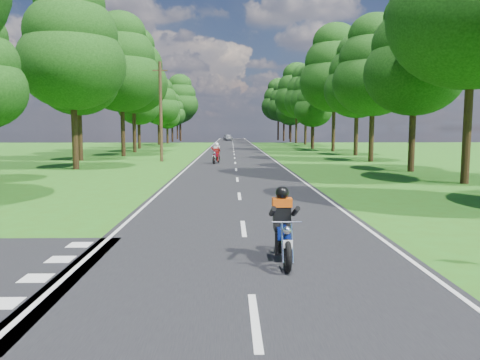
{
  "coord_description": "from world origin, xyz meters",
  "views": [
    {
      "loc": [
        -0.33,
        -10.23,
        2.67
      ],
      "look_at": [
        -0.05,
        4.0,
        1.1
      ],
      "focal_mm": 35.0,
      "sensor_mm": 36.0,
      "label": 1
    }
  ],
  "objects": [
    {
      "name": "ground",
      "position": [
        0.0,
        0.0,
        0.0
      ],
      "size": [
        160.0,
        160.0,
        0.0
      ],
      "primitive_type": "plane",
      "color": "#2E6016",
      "rests_on": "ground"
    },
    {
      "name": "rider_near_blue",
      "position": [
        0.71,
        -1.08,
        0.77
      ],
      "size": [
        0.6,
        1.8,
        1.5
      ],
      "primitive_type": null,
      "rotation": [
        0.0,
        0.0,
        0.0
      ],
      "color": "navy",
      "rests_on": "main_road"
    },
    {
      "name": "road_markings",
      "position": [
        -0.14,
        48.13,
        0.02
      ],
      "size": [
        7.4,
        140.0,
        0.01
      ],
      "color": "silver",
      "rests_on": "main_road"
    },
    {
      "name": "treeline",
      "position": [
        1.43,
        60.06,
        8.25
      ],
      "size": [
        40.0,
        115.35,
        14.78
      ],
      "color": "black",
      "rests_on": "ground"
    },
    {
      "name": "telegraph_pole",
      "position": [
        -6.0,
        28.0,
        4.07
      ],
      "size": [
        1.2,
        0.26,
        8.0
      ],
      "color": "#382616",
      "rests_on": "ground"
    },
    {
      "name": "distant_car",
      "position": [
        -0.97,
        94.28,
        0.75
      ],
      "size": [
        2.44,
        4.51,
        1.45
      ],
      "primitive_type": "imported",
      "rotation": [
        0.0,
        0.0,
        0.18
      ],
      "color": "#ADB0B5",
      "rests_on": "main_road"
    },
    {
      "name": "main_road",
      "position": [
        0.0,
        50.0,
        0.01
      ],
      "size": [
        7.0,
        140.0,
        0.02
      ],
      "primitive_type": "cube",
      "color": "black",
      "rests_on": "ground"
    },
    {
      "name": "rider_far_red",
      "position": [
        -1.46,
        25.55,
        0.82
      ],
      "size": [
        0.96,
        1.99,
        1.59
      ],
      "primitive_type": null,
      "rotation": [
        0.0,
        0.0,
        -0.18
      ],
      "color": "#B00D28",
      "rests_on": "main_road"
    }
  ]
}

